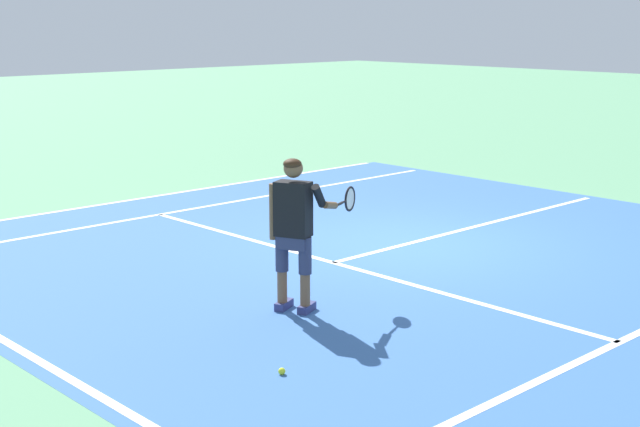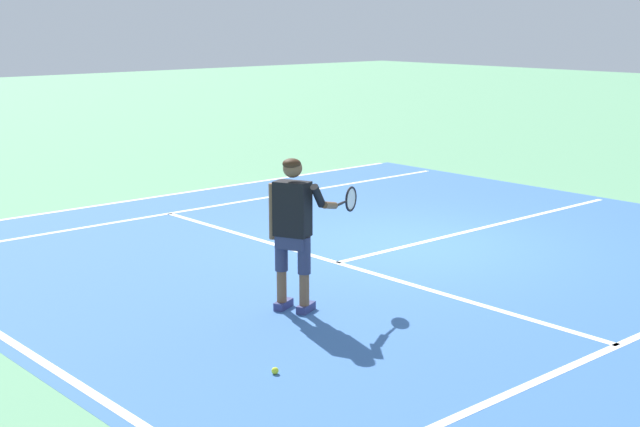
{
  "view_description": "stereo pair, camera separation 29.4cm",
  "coord_description": "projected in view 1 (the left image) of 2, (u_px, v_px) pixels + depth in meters",
  "views": [
    {
      "loc": [
        8.27,
        -9.53,
        3.18
      ],
      "look_at": [
        1.14,
        -2.8,
        1.05
      ],
      "focal_mm": 50.64,
      "sensor_mm": 36.0,
      "label": 1
    },
    {
      "loc": [
        8.47,
        -9.31,
        3.18
      ],
      "look_at": [
        1.14,
        -2.8,
        1.05
      ],
      "focal_mm": 50.64,
      "sensor_mm": 36.0,
      "label": 2
    }
  ],
  "objects": [
    {
      "name": "line_doubles_left",
      "position": [
        162.0,
        195.0,
        16.5
      ],
      "size": [
        0.1,
        10.87,
        0.01
      ],
      "primitive_type": "cube",
      "color": "white",
      "rests_on": "ground"
    },
    {
      "name": "line_baseline",
      "position": [
        11.0,
        345.0,
        8.96
      ],
      "size": [
        10.98,
        0.1,
        0.01
      ],
      "primitive_type": "cube",
      "color": "white",
      "rests_on": "ground"
    },
    {
      "name": "line_service",
      "position": [
        333.0,
        263.0,
        11.95
      ],
      "size": [
        8.23,
        0.1,
        0.01
      ],
      "primitive_type": "cube",
      "color": "white",
      "rests_on": "ground"
    },
    {
      "name": "line_centre_service",
      "position": [
        480.0,
        225.0,
        14.1
      ],
      "size": [
        0.1,
        6.4,
        0.01
      ],
      "primitive_type": "cube",
      "color": "white",
      "rests_on": "ground"
    },
    {
      "name": "ground_plane",
      "position": [
        407.0,
        244.0,
        12.94
      ],
      "size": [
        80.0,
        80.0,
        0.0
      ],
      "primitive_type": "plane",
      "color": "#609E70"
    },
    {
      "name": "court_inner_surface",
      "position": [
        383.0,
        250.0,
        12.6
      ],
      "size": [
        10.98,
        11.27,
        0.0
      ],
      "primitive_type": "cube",
      "color": "#3866A8",
      "rests_on": "ground"
    },
    {
      "name": "tennis_ball_near_feet",
      "position": [
        282.0,
        371.0,
        8.21
      ],
      "size": [
        0.07,
        0.07,
        0.07
      ],
      "primitive_type": "sphere",
      "color": "#CCE02D",
      "rests_on": "ground"
    },
    {
      "name": "line_singles_left",
      "position": [
        207.0,
        206.0,
        15.52
      ],
      "size": [
        0.1,
        10.87,
        0.01
      ],
      "primitive_type": "cube",
      "color": "white",
      "rests_on": "ground"
    },
    {
      "name": "tennis_player",
      "position": [
        295.0,
        224.0,
        9.8
      ],
      "size": [
        0.57,
        1.23,
        1.71
      ],
      "color": "navy",
      "rests_on": "ground"
    }
  ]
}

